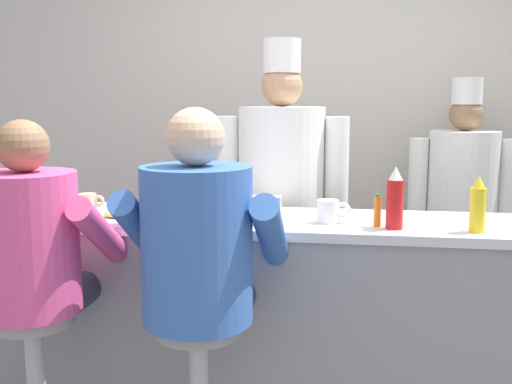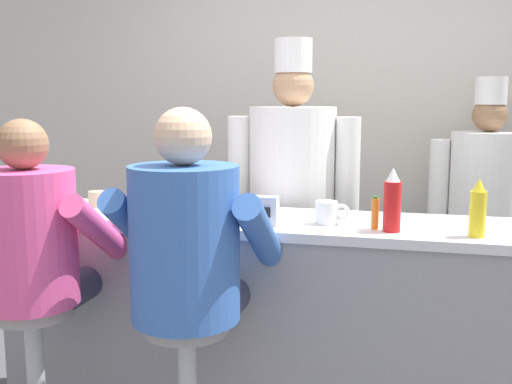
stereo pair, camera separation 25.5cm
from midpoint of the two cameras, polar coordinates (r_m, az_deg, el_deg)
name	(u,v)px [view 1 (the left image)]	position (r m, az deg, el deg)	size (l,w,h in m)	color
wall_back	(310,125)	(4.08, 3.41, 6.37)	(10.00, 0.06, 2.70)	beige
diner_counter	(287,325)	(2.79, 0.34, -12.62)	(2.63, 0.57, 1.00)	gray
ketchup_bottle_red	(395,200)	(2.46, 10.23, -0.75)	(0.07, 0.07, 0.26)	red
mustard_bottle_yellow	(478,206)	(2.48, 17.65, -1.30)	(0.06, 0.06, 0.23)	yellow
hot_sauce_bottle_orange	(377,211)	(2.49, 8.65, -1.83)	(0.03, 0.03, 0.14)	orange
breakfast_plate	(116,218)	(2.69, -15.83, -2.44)	(0.25, 0.25, 0.05)	white
cereal_bowl	(230,214)	(2.63, -5.27, -2.15)	(0.16, 0.16, 0.05)	white
coffee_mug_tan	(89,202)	(3.01, -18.03, -0.89)	(0.13, 0.09, 0.08)	beige
coffee_mug_white	(329,211)	(2.56, 4.17, -1.87)	(0.15, 0.09, 0.10)	white
napkin_dispenser_chrome	(266,210)	(2.51, -1.90, -1.79)	(0.12, 0.07, 0.12)	silver
diner_seated_pink	(33,254)	(2.52, -23.23, -5.46)	(0.58, 0.57, 1.45)	#B2B5BA
diner_seated_blue	(199,255)	(2.24, -8.68, -5.96)	(0.62, 0.61, 1.49)	#B2B5BA
cook_in_whites_near	(281,195)	(3.23, 0.17, -0.34)	(0.72, 0.46, 1.83)	#232328
cook_in_whites_far	(461,201)	(3.82, 17.20, -0.85)	(0.64, 0.41, 1.65)	#232328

